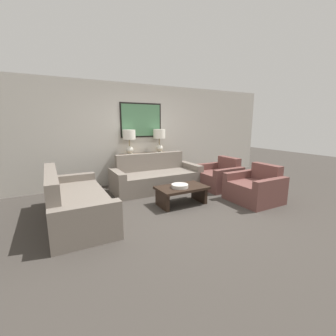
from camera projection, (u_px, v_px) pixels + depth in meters
The scene contains 11 objects.
ground_plane at pixel (188, 208), 4.37m from camera, with size 20.00×20.00×0.00m, color #3D3833.
back_wall at pixel (141, 134), 6.22m from camera, with size 8.57×0.12×2.65m.
console_table at pixel (145, 168), 6.16m from camera, with size 1.35×0.39×0.82m.
table_lamp_left at pixel (129, 138), 5.80m from camera, with size 0.33×0.33×0.64m.
table_lamp_right at pixel (159, 137), 6.20m from camera, with size 0.33×0.33×0.64m.
couch_by_back_wall at pixel (156, 178), 5.59m from camera, with size 2.17×0.93×0.87m.
couch_by_side at pixel (75, 203), 3.84m from camera, with size 0.93×2.17×0.87m.
coffee_table at pixel (182, 191), 4.54m from camera, with size 1.01×0.60×0.37m.
decorative_bowl at pixel (180, 186), 4.45m from camera, with size 0.33×0.33×0.07m.
armchair_near_back_wall at pixel (219, 177), 5.71m from camera, with size 0.89×0.95×0.77m.
armchair_near_camera at pixel (255, 189), 4.73m from camera, with size 0.89×0.95×0.77m.
Camera 1 is at (-2.31, -3.45, 1.63)m, focal length 24.00 mm.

